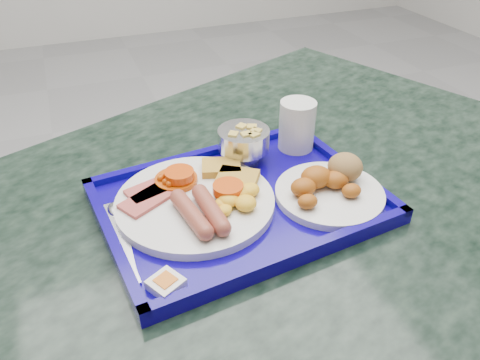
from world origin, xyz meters
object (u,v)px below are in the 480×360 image
Objects in this scene: main_plate at (201,198)px; bread_plate at (330,185)px; tray at (240,202)px; table at (256,284)px; juice_cup at (297,124)px; fruit_bowl at (244,140)px.

bread_plate reaches higher than main_plate.
tray is 0.07m from main_plate.
table is 0.33m from juice_cup.
main_plate is at bearing -154.05° from juice_cup.
fruit_bowl is at bearing 121.66° from bread_plate.
bread_plate is at bearing -13.53° from main_plate.
juice_cup reaches higher than table.
fruit_bowl is at bearing -175.81° from juice_cup.
bread_plate is 1.89× the size of juice_cup.
main_plate is 2.73× the size of fruit_bowl.
main_plate reaches higher than tray.
table is 6.08× the size of main_plate.
table is 0.23m from tray.
fruit_bowl is at bearing 83.03° from table.
fruit_bowl is (0.01, 0.10, 0.27)m from table.
tray is 5.01× the size of juice_cup.
table is 16.42× the size of juice_cup.
main_plate is at bearing 166.47° from bread_plate.
table is 8.68× the size of bread_plate.
juice_cup is at bearing 25.95° from main_plate.
main_plate is 0.26m from juice_cup.
main_plate is (-0.06, 0.01, 0.02)m from tray.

